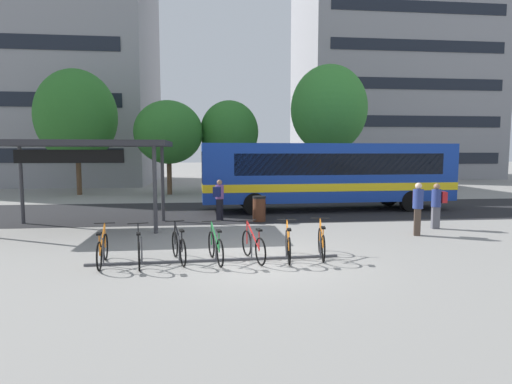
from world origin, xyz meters
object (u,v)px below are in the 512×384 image
Objects in this scene: parked_bicycle_black_1 at (139,250)px; parked_bicycle_black_2 at (179,247)px; parked_bicycle_green_3 at (216,247)px; transit_shelter at (82,146)px; parked_bicycle_orange_5 at (288,245)px; street_tree_1 at (76,116)px; parked_bicycle_orange_0 at (102,250)px; street_tree_3 at (169,132)px; commuter_red_pack_0 at (418,205)px; commuter_navy_pack_1 at (219,197)px; trash_bin at (259,209)px; parked_bicycle_orange_6 at (321,243)px; commuter_red_pack_2 at (437,203)px; street_tree_0 at (329,109)px; street_tree_2 at (229,132)px; parked_bicycle_red_4 at (253,246)px; city_bus at (326,173)px.

parked_bicycle_black_1 is 1.02× the size of parked_bicycle_black_2.
parked_bicycle_green_3 is 0.27× the size of transit_shelter.
street_tree_1 reaches higher than parked_bicycle_orange_5.
parked_bicycle_orange_0 is 0.27× the size of transit_shelter.
street_tree_3 is (-0.94, 17.50, 3.70)m from parked_bicycle_black_1.
commuter_red_pack_0 reaches higher than commuter_navy_pack_1.
trash_bin reaches higher than parked_bicycle_green_3.
parked_bicycle_orange_0 and parked_bicycle_orange_6 have the same top height.
parked_bicycle_black_2 is at bearing -66.22° from street_tree_1.
parked_bicycle_black_2 is 1.00× the size of commuter_red_pack_2.
street_tree_0 reaches higher than commuter_navy_pack_1.
street_tree_1 is at bearing -177.67° from street_tree_2.
parked_bicycle_red_4 is 0.98× the size of parked_bicycle_orange_6.
city_bus is 10.64m from parked_bicycle_green_3.
commuter_red_pack_2 is at bearing 151.34° from commuter_red_pack_0.
city_bus reaches higher than parked_bicycle_green_3.
commuter_navy_pack_1 is (-6.59, 3.77, -0.06)m from commuter_red_pack_0.
parked_bicycle_green_3 is 0.98m from parked_bicycle_red_4.
parked_bicycle_red_4 is at bearing 37.12° from commuter_red_pack_2.
parked_bicycle_green_3 is 0.21× the size of street_tree_1.
parked_bicycle_orange_5 is at bearing -108.10° from parked_bicycle_black_2.
parked_bicycle_green_3 is (2.80, 0.02, 0.00)m from parked_bicycle_orange_0.
street_tree_0 is 10.87m from street_tree_3.
city_bus is at bearing -45.21° from street_tree_3.
commuter_red_pack_2 is at bearing -64.23° from street_tree_2.
parked_bicycle_black_2 is 9.80m from commuter_red_pack_2.
parked_bicycle_orange_0 is 19.36m from street_tree_1.
parked_bicycle_black_2 is 20.13m from street_tree_0.
commuter_navy_pack_1 is at bearing 21.24° from parked_bicycle_orange_5.
street_tree_3 is at bearing -124.86° from commuter_red_pack_0.
commuter_red_pack_0 is at bearing -33.94° from trash_bin.
street_tree_0 is (7.68, 10.94, 4.74)m from commuter_navy_pack_1.
parked_bicycle_orange_6 is 6.85m from commuter_navy_pack_1.
street_tree_0 is (6.93, 17.38, 5.32)m from parked_bicycle_red_4.
parked_bicycle_black_1 is 0.95× the size of commuter_red_pack_0.
street_tree_2 is at bearing 15.01° from parked_bicycle_orange_6.
parked_bicycle_black_1 is 1.65× the size of trash_bin.
trash_bin is at bearing -48.00° from street_tree_1.
street_tree_1 reaches higher than parked_bicycle_orange_0.
trash_bin is at bearing 6.33° from transit_shelter.
transit_shelter reaches higher than commuter_navy_pack_1.
street_tree_0 is 1.41× the size of street_tree_3.
parked_bicycle_green_3 is 20.37m from street_tree_1.
city_bus is at bearing -145.78° from commuter_red_pack_0.
parked_bicycle_orange_6 is (2.82, 0.17, 0.00)m from parked_bicycle_green_3.
parked_bicycle_green_3 is at bearing 34.44° from commuter_red_pack_2.
transit_shelter is 13.12m from commuter_red_pack_2.
commuter_red_pack_2 is 22.30m from street_tree_1.
commuter_navy_pack_1 is 1.01× the size of commuter_red_pack_2.
street_tree_3 reaches higher than parked_bicycle_orange_5.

